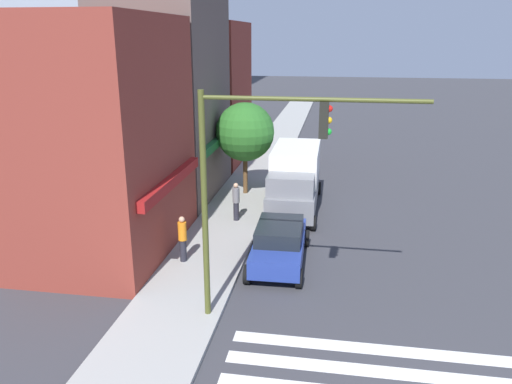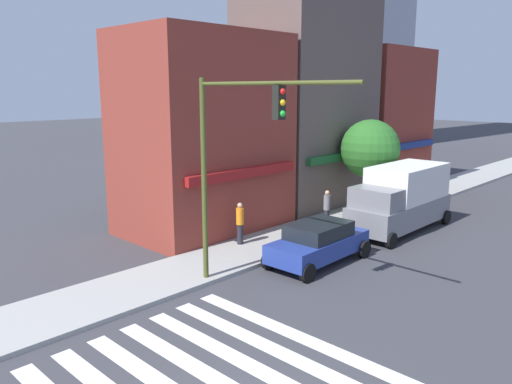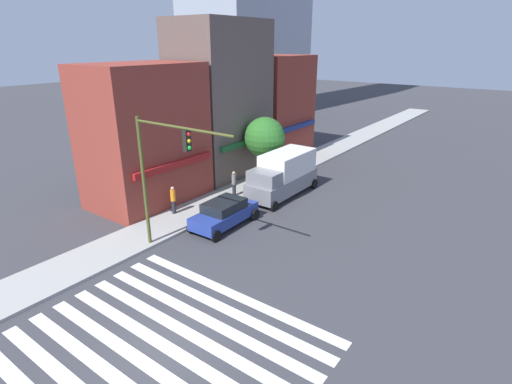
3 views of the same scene
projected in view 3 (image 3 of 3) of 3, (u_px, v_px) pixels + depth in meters
ground_plane at (164, 345)px, 14.31m from camera, size 200.00×200.00×0.00m
sidewalk_left at (54, 276)px, 18.43m from camera, size 120.00×3.00×0.15m
crosswalk_stripes at (164, 345)px, 14.31m from camera, size 8.25×10.80×0.01m
storefront_row at (220, 112)px, 31.27m from camera, size 22.22×5.30×11.86m
traffic_signal at (160, 164)px, 18.97m from camera, size 0.32×6.06×6.89m
sedan_blue at (224, 213)px, 23.31m from camera, size 4.44×2.02×1.59m
box_truck_grey at (283, 174)px, 27.83m from camera, size 6.21×2.42×3.04m
pedestrian_orange_vest at (173, 200)px, 24.66m from camera, size 0.32×0.32×1.77m
pedestrian_grey_coat at (234, 183)px, 27.53m from camera, size 0.32×0.32×1.77m
street_tree at (265, 138)px, 30.02m from camera, size 3.06×3.06×4.86m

